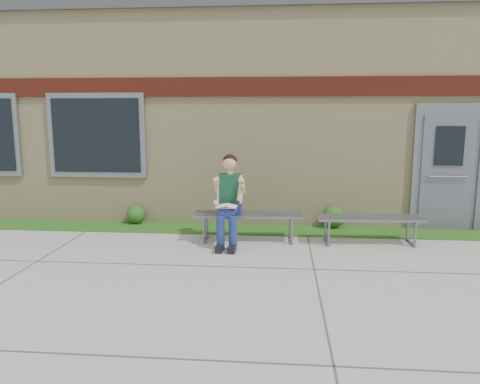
# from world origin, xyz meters

# --- Properties ---
(ground) EXTENTS (80.00, 80.00, 0.00)m
(ground) POSITION_xyz_m (0.00, 0.00, 0.00)
(ground) COLOR #9E9E99
(ground) RESTS_ON ground
(grass_strip) EXTENTS (16.00, 0.80, 0.02)m
(grass_strip) POSITION_xyz_m (0.00, 2.60, 0.01)
(grass_strip) COLOR #134A15
(grass_strip) RESTS_ON ground
(school_building) EXTENTS (16.20, 6.22, 4.20)m
(school_building) POSITION_xyz_m (-0.00, 5.99, 2.10)
(school_building) COLOR beige
(school_building) RESTS_ON ground
(bench_left) EXTENTS (1.82, 0.57, 0.47)m
(bench_left) POSITION_xyz_m (-0.02, 1.89, 0.36)
(bench_left) COLOR slate
(bench_left) RESTS_ON ground
(bench_right) EXTENTS (1.75, 0.57, 0.45)m
(bench_right) POSITION_xyz_m (1.98, 1.89, 0.35)
(bench_right) COLOR slate
(bench_right) RESTS_ON ground
(girl) EXTENTS (0.54, 0.90, 1.47)m
(girl) POSITION_xyz_m (-0.32, 1.67, 0.75)
(girl) COLOR navy
(girl) RESTS_ON ground
(shrub_mid) EXTENTS (0.35, 0.35, 0.35)m
(shrub_mid) POSITION_xyz_m (-2.26, 2.85, 0.20)
(shrub_mid) COLOR #134A15
(shrub_mid) RESTS_ON grass_strip
(shrub_east) EXTENTS (0.41, 0.41, 0.41)m
(shrub_east) POSITION_xyz_m (1.50, 2.85, 0.23)
(shrub_east) COLOR #134A15
(shrub_east) RESTS_ON grass_strip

